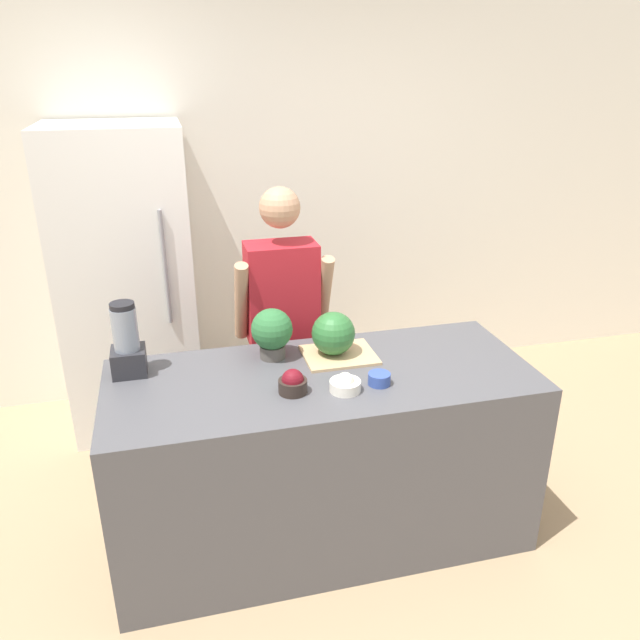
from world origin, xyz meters
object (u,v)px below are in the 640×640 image
object	(u,v)px
bowl_cherries	(293,383)
blender	(127,344)
bowl_cream	(345,384)
bowl_small_blue	(379,379)
watermelon	(333,333)
refrigerator	(128,283)
potted_plant	(272,332)
person	(283,331)

from	to	relation	value
bowl_cherries	blender	world-z (taller)	blender
bowl_cherries	bowl_cream	world-z (taller)	bowl_cherries
bowl_cherries	bowl_small_blue	size ratio (longest dim) A/B	1.26
bowl_cream	blender	bearing A→B (deg)	156.12
watermelon	bowl_cream	world-z (taller)	watermelon
watermelon	blender	world-z (taller)	blender
watermelon	blender	bearing A→B (deg)	176.69
refrigerator	potted_plant	size ratio (longest dim) A/B	7.63
bowl_cream	potted_plant	xyz separation A→B (m)	(-0.24, 0.40, 0.10)
person	bowl_small_blue	size ratio (longest dim) A/B	16.42
watermelon	bowl_cherries	xyz separation A→B (m)	(-0.26, -0.30, -0.07)
blender	person	bearing A→B (deg)	27.36
blender	potted_plant	bearing A→B (deg)	0.10
bowl_cherries	bowl_cream	xyz separation A→B (m)	(0.22, -0.04, -0.01)
refrigerator	bowl_cherries	bearing A→B (deg)	-64.12
refrigerator	bowl_small_blue	world-z (taller)	refrigerator
bowl_cherries	potted_plant	world-z (taller)	potted_plant
bowl_small_blue	blender	bearing A→B (deg)	160.38
bowl_small_blue	blender	distance (m)	1.13
refrigerator	watermelon	bearing A→B (deg)	-50.27
watermelon	bowl_small_blue	xyz separation A→B (m)	(0.12, -0.32, -0.09)
watermelon	bowl_cream	size ratio (longest dim) A/B	1.54
refrigerator	potted_plant	bearing A→B (deg)	-58.25
bowl_cream	potted_plant	world-z (taller)	potted_plant
bowl_cream	blender	distance (m)	0.99
bowl_cream	watermelon	bearing A→B (deg)	83.12
person	bowl_cream	bearing A→B (deg)	-81.81
refrigerator	person	size ratio (longest dim) A/B	1.16
bowl_cream	bowl_cherries	bearing A→B (deg)	169.01
watermelon	potted_plant	size ratio (longest dim) A/B	0.84
watermelon	bowl_cream	xyz separation A→B (m)	(-0.04, -0.34, -0.09)
person	watermelon	world-z (taller)	person
bowl_cream	blender	xyz separation A→B (m)	(-0.90, 0.40, 0.11)
bowl_small_blue	blender	xyz separation A→B (m)	(-1.06, 0.38, 0.12)
refrigerator	watermelon	world-z (taller)	refrigerator
potted_plant	watermelon	bearing A→B (deg)	-11.03
person	bowl_cherries	size ratio (longest dim) A/B	13.03
person	blender	bearing A→B (deg)	-152.64
bowl_cream	potted_plant	distance (m)	0.48
person	bowl_cream	distance (m)	0.81
person	bowl_small_blue	bearing A→B (deg)	-70.53
refrigerator	watermelon	xyz separation A→B (m)	(0.98, -1.18, 0.06)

